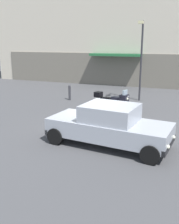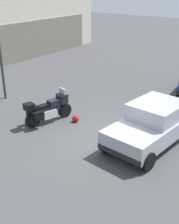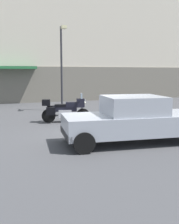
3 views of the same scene
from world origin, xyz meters
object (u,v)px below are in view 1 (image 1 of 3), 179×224
Objects in this scene: helmet at (120,117)px; streetlamp_curbside at (141,54)px; motorcycle at (112,102)px; car_sedan_far at (109,125)px; bollard_curbside at (70,92)px.

streetlamp_curbside is at bearing 89.12° from helmet.
motorcycle is at bearing 127.73° from helmet.
motorcycle is 7.95× the size of helmet.
car_sedan_far is 8.33m from streetlamp_curbside.
car_sedan_far is at bearing -87.05° from streetlamp_curbside.
streetlamp_curbside reaches higher than bollard_curbside.
motorcycle reaches higher than bollard_curbside.
car_sedan_far reaches higher than bollard_curbside.
car_sedan_far reaches higher than helmet.
car_sedan_far is at bearing -82.02° from helmet.
bollard_curbside is at bearing 143.83° from helmet.
car_sedan_far is (1.19, -4.36, 0.16)m from motorcycle.
motorcycle reaches higher than helmet.
motorcycle is 4.19m from bollard_curbside.
motorcycle is 0.44× the size of streetlamp_curbside.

